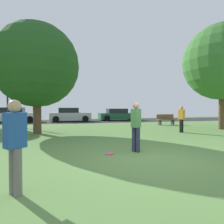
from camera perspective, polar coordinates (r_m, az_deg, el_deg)
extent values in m
plane|color=#5B8442|center=(5.81, 11.23, -13.54)|extent=(44.00, 44.00, 0.00)
cube|color=#28282B|center=(21.26, -7.55, -2.65)|extent=(44.00, 6.40, 0.01)
cylinder|color=brown|center=(11.61, -21.44, -0.48)|extent=(0.45, 0.45, 2.27)
sphere|color=#23511E|center=(11.85, -21.56, 12.87)|extent=(4.71, 4.71, 4.71)
cylinder|color=brown|center=(15.05, 29.88, 0.78)|extent=(0.35, 0.35, 2.77)
sphere|color=#38702D|center=(15.36, 30.03, 12.82)|extent=(5.14, 5.14, 5.14)
cylinder|color=#2D334C|center=(6.48, 7.77, -8.23)|extent=(0.14, 0.14, 0.83)
cylinder|color=#2D334C|center=(6.57, 6.55, -8.10)|extent=(0.14, 0.14, 0.83)
cube|color=#51894C|center=(6.44, 7.18, -1.82)|extent=(0.39, 0.37, 0.62)
sphere|color=tan|center=(6.43, 7.19, 1.93)|extent=(0.22, 0.22, 0.22)
cylinder|color=slate|center=(3.87, -27.40, -15.18)|extent=(0.14, 0.14, 0.80)
cylinder|color=slate|center=(3.73, -26.34, -15.79)|extent=(0.14, 0.14, 0.80)
cube|color=#23519E|center=(3.66, -27.00, -4.87)|extent=(0.39, 0.37, 0.60)
sphere|color=tan|center=(3.64, -27.07, 1.57)|extent=(0.22, 0.22, 0.22)
cylinder|color=black|center=(12.08, 19.81, -3.94)|extent=(0.14, 0.14, 0.78)
cylinder|color=black|center=(12.22, 20.24, -3.89)|extent=(0.14, 0.14, 0.78)
cube|color=orange|center=(12.11, 20.05, -0.69)|extent=(0.32, 0.38, 0.59)
sphere|color=tan|center=(12.10, 20.07, 1.19)|extent=(0.21, 0.21, 0.21)
cylinder|color=#EA2D6B|center=(6.21, -0.67, -12.41)|extent=(0.27, 0.27, 0.03)
cube|color=white|center=(21.56, -27.09, -1.28)|extent=(4.54, 1.79, 0.80)
cube|color=black|center=(21.59, -27.70, 0.49)|extent=(2.18, 1.58, 0.54)
cylinder|color=black|center=(22.15, -22.55, -1.76)|extent=(0.64, 0.22, 0.64)
cylinder|color=black|center=(20.38, -23.30, -2.03)|extent=(0.64, 0.22, 0.64)
cylinder|color=black|center=(22.84, -30.47, -1.76)|extent=(0.64, 0.22, 0.64)
cube|color=#B7B7BC|center=(20.76, -12.26, -1.27)|extent=(4.19, 1.89, 0.79)
cube|color=black|center=(20.74, -12.85, 0.53)|extent=(2.01, 1.67, 0.52)
cylinder|color=black|center=(21.81, -8.48, -1.72)|extent=(0.64, 0.22, 0.64)
cylinder|color=black|center=(19.93, -7.95, -2.01)|extent=(0.64, 0.22, 0.64)
cylinder|color=black|center=(21.72, -16.21, -1.77)|extent=(0.64, 0.22, 0.64)
cylinder|color=black|center=(19.84, -16.41, -2.07)|extent=(0.64, 0.22, 0.64)
cube|color=#195633|center=(22.25, 2.03, -1.20)|extent=(4.58, 1.89, 0.68)
cube|color=black|center=(22.17, 1.46, 0.35)|extent=(2.20, 1.66, 0.52)
cylinder|color=black|center=(23.64, 5.13, -1.47)|extent=(0.64, 0.22, 0.64)
cylinder|color=black|center=(21.87, 6.76, -1.71)|extent=(0.64, 0.22, 0.64)
cylinder|color=black|center=(22.79, -2.51, -1.57)|extent=(0.64, 0.22, 0.64)
cylinder|color=black|center=(20.94, -1.48, -1.83)|extent=(0.64, 0.22, 0.64)
cube|color=brown|center=(16.85, 15.90, -2.22)|extent=(1.60, 0.44, 0.06)
cube|color=brown|center=(17.01, 15.56, -1.35)|extent=(1.60, 0.06, 0.40)
cube|color=#333338|center=(17.17, 17.63, -2.92)|extent=(0.10, 0.40, 0.45)
cube|color=#333338|center=(16.57, 14.09, -3.05)|extent=(0.10, 0.40, 0.45)
cylinder|color=#2D2D33|center=(17.87, -28.76, 3.64)|extent=(0.14, 0.14, 4.50)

